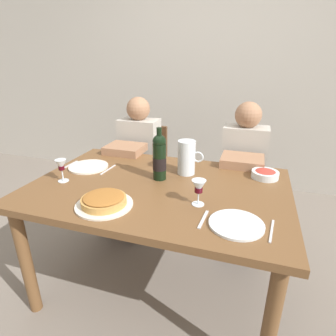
# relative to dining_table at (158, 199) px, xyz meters

# --- Properties ---
(ground_plane) EXTENTS (8.00, 8.00, 0.00)m
(ground_plane) POSITION_rel_dining_table_xyz_m (0.00, 0.00, -0.67)
(ground_plane) COLOR slate
(back_wall) EXTENTS (8.00, 0.10, 2.80)m
(back_wall) POSITION_rel_dining_table_xyz_m (0.00, 1.91, 0.73)
(back_wall) COLOR #B2ADA3
(back_wall) RESTS_ON ground
(dining_table) EXTENTS (1.50, 1.00, 0.76)m
(dining_table) POSITION_rel_dining_table_xyz_m (0.00, 0.00, 0.00)
(dining_table) COLOR brown
(dining_table) RESTS_ON ground
(wine_bottle) EXTENTS (0.08, 0.08, 0.32)m
(wine_bottle) POSITION_rel_dining_table_xyz_m (-0.02, 0.09, 0.23)
(wine_bottle) COLOR black
(wine_bottle) RESTS_ON dining_table
(water_pitcher) EXTENTS (0.17, 0.11, 0.22)m
(water_pitcher) POSITION_rel_dining_table_xyz_m (0.11, 0.22, 0.19)
(water_pitcher) COLOR silver
(water_pitcher) RESTS_ON dining_table
(baked_tart) EXTENTS (0.29, 0.29, 0.06)m
(baked_tart) POSITION_rel_dining_table_xyz_m (-0.18, -0.31, 0.12)
(baked_tart) COLOR silver
(baked_tart) RESTS_ON dining_table
(salad_bowl) EXTENTS (0.17, 0.17, 0.05)m
(salad_bowl) POSITION_rel_dining_table_xyz_m (0.60, 0.31, 0.12)
(salad_bowl) COLOR silver
(salad_bowl) RESTS_ON dining_table
(wine_glass_left_diner) EXTENTS (0.07, 0.07, 0.14)m
(wine_glass_left_diner) POSITION_rel_dining_table_xyz_m (-0.57, -0.12, 0.19)
(wine_glass_left_diner) COLOR silver
(wine_glass_left_diner) RESTS_ON dining_table
(wine_glass_right_diner) EXTENTS (0.07, 0.07, 0.14)m
(wine_glass_right_diner) POSITION_rel_dining_table_xyz_m (0.27, -0.16, 0.19)
(wine_glass_right_diner) COLOR silver
(wine_glass_right_diner) RESTS_ON dining_table
(dinner_plate_left_setting) EXTENTS (0.27, 0.27, 0.01)m
(dinner_plate_left_setting) POSITION_rel_dining_table_xyz_m (-0.55, 0.12, 0.10)
(dinner_plate_left_setting) COLOR silver
(dinner_plate_left_setting) RESTS_ON dining_table
(dinner_plate_right_setting) EXTENTS (0.25, 0.25, 0.01)m
(dinner_plate_right_setting) POSITION_rel_dining_table_xyz_m (0.48, -0.29, 0.10)
(dinner_plate_right_setting) COLOR silver
(dinner_plate_right_setting) RESTS_ON dining_table
(fork_left_setting) EXTENTS (0.02, 0.16, 0.00)m
(fork_left_setting) POSITION_rel_dining_table_xyz_m (-0.70, 0.12, 0.09)
(fork_left_setting) COLOR silver
(fork_left_setting) RESTS_ON dining_table
(knife_left_setting) EXTENTS (0.02, 0.18, 0.00)m
(knife_left_setting) POSITION_rel_dining_table_xyz_m (-0.40, 0.12, 0.09)
(knife_left_setting) COLOR silver
(knife_left_setting) RESTS_ON dining_table
(knife_right_setting) EXTENTS (0.03, 0.18, 0.00)m
(knife_right_setting) POSITION_rel_dining_table_xyz_m (0.63, -0.29, 0.09)
(knife_right_setting) COLOR silver
(knife_right_setting) RESTS_ON dining_table
(spoon_right_setting) EXTENTS (0.02, 0.16, 0.00)m
(spoon_right_setting) POSITION_rel_dining_table_xyz_m (0.33, -0.29, 0.09)
(spoon_right_setting) COLOR silver
(spoon_right_setting) RESTS_ON dining_table
(chair_left) EXTENTS (0.40, 0.40, 0.87)m
(chair_left) POSITION_rel_dining_table_xyz_m (-0.45, 0.89, -0.17)
(chair_left) COLOR brown
(chair_left) RESTS_ON ground
(diner_left) EXTENTS (0.34, 0.50, 1.16)m
(diner_left) POSITION_rel_dining_table_xyz_m (-0.45, 0.65, -0.05)
(diner_left) COLOR #B7B2A8
(diner_left) RESTS_ON ground
(chair_right) EXTENTS (0.40, 0.40, 0.87)m
(chair_right) POSITION_rel_dining_table_xyz_m (0.45, 0.89, -0.17)
(chair_right) COLOR brown
(chair_right) RESTS_ON ground
(diner_right) EXTENTS (0.34, 0.50, 1.16)m
(diner_right) POSITION_rel_dining_table_xyz_m (0.45, 0.66, -0.05)
(diner_right) COLOR #B7B2A8
(diner_right) RESTS_ON ground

